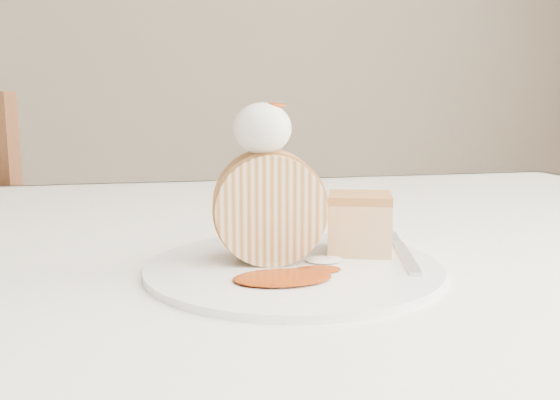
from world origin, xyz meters
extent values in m
cube|color=beige|center=(0.00, 3.00, 1.40)|extent=(5.00, 0.10, 2.80)
cube|color=silver|center=(0.00, 0.20, 0.73)|extent=(1.40, 0.90, 0.04)
cube|color=silver|center=(0.00, 0.65, 0.61)|extent=(1.40, 0.01, 0.28)
cylinder|color=brown|center=(0.62, 0.57, 0.35)|extent=(0.06, 0.06, 0.71)
cylinder|color=brown|center=(-0.22, 1.08, 0.21)|extent=(0.04, 0.04, 0.42)
cylinder|color=white|center=(0.04, 0.04, 0.75)|extent=(0.32, 0.32, 0.01)
cylinder|color=beige|center=(0.03, 0.06, 0.80)|extent=(0.10, 0.06, 0.10)
cube|color=#A26C3D|center=(0.11, 0.07, 0.78)|extent=(0.07, 0.07, 0.05)
ellipsoid|color=white|center=(0.02, 0.05, 0.87)|extent=(0.05, 0.05, 0.04)
ellipsoid|color=#862A05|center=(0.03, 0.05, 0.90)|extent=(0.02, 0.02, 0.01)
cube|color=silver|center=(0.15, 0.04, 0.76)|extent=(0.06, 0.15, 0.00)
camera|label=1|loc=(-0.07, -0.47, 0.90)|focal=40.00mm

